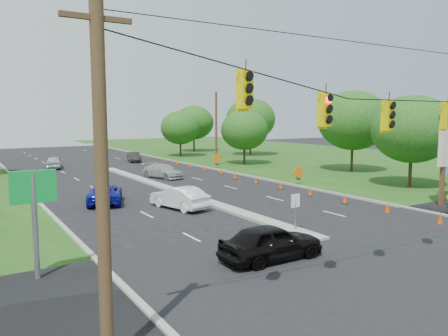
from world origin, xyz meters
TOP-DOWN VIEW (x-y plane):
  - ground at (0.00, 0.00)m, footprint 160.00×160.00m
  - grass_right at (30.00, 20.00)m, footprint 40.00×160.00m
  - cross_street at (0.00, 0.00)m, footprint 160.00×14.00m
  - curb_left at (-10.10, 30.00)m, footprint 0.25×110.00m
  - curb_right at (10.10, 30.00)m, footprint 0.25×110.00m
  - median at (0.00, 21.00)m, footprint 1.00×34.00m
  - median_sign at (0.00, 6.00)m, footprint 0.55×0.06m
  - signal_span at (-0.05, -1.00)m, footprint 25.60×0.32m
  - utility_pole_far_right at (12.50, 35.00)m, footprint 0.28×0.28m
  - cone_0 at (8.02, 3.00)m, footprint 0.32×0.32m
  - cone_1 at (8.02, 6.50)m, footprint 0.32×0.32m
  - cone_2 at (8.02, 10.00)m, footprint 0.32×0.32m
  - cone_3 at (8.02, 13.50)m, footprint 0.32×0.32m
  - cone_4 at (8.02, 17.00)m, footprint 0.32×0.32m
  - cone_5 at (8.02, 20.50)m, footprint 0.32×0.32m
  - cone_6 at (8.02, 24.00)m, footprint 0.32×0.32m
  - cone_7 at (8.62, 27.50)m, footprint 0.32×0.32m
  - cone_8 at (8.62, 31.00)m, footprint 0.32×0.32m
  - cone_9 at (8.62, 34.50)m, footprint 0.32×0.32m
  - cone_10 at (8.62, 38.00)m, footprint 0.32×0.32m
  - cone_11 at (8.62, 41.50)m, footprint 0.32×0.32m
  - work_sign_1 at (10.80, 18.00)m, footprint 1.27×0.58m
  - work_sign_2 at (10.80, 32.00)m, footprint 1.27×0.58m
  - tree_7 at (18.00, 12.00)m, footprint 6.72×6.72m
  - tree_8 at (22.00, 22.00)m, footprint 7.56×7.56m
  - tree_9 at (16.00, 34.00)m, footprint 5.88×5.88m
  - tree_10 at (24.00, 44.00)m, footprint 7.56×7.56m
  - tree_11 at (20.00, 55.00)m, footprint 6.72×6.72m
  - tree_12 at (14.00, 48.00)m, footprint 5.88×5.88m
  - black_sedan at (-3.77, 3.17)m, footprint 4.62×1.88m
  - white_sedan at (-2.48, 14.61)m, footprint 2.58×4.73m
  - blue_pickup at (-6.09, 18.96)m, footprint 3.72×5.29m
  - silver_car_far at (2.50, 28.43)m, footprint 3.16×5.14m
  - silver_car_oncoming at (-5.12, 42.20)m, footprint 2.65×4.52m
  - dark_car_receding at (5.40, 44.50)m, footprint 2.11×4.10m

SIDE VIEW (x-z plane):
  - ground at x=0.00m, z-range 0.00..0.00m
  - grass_right at x=30.00m, z-range -0.03..0.03m
  - cross_street at x=0.00m, z-range -0.01..0.01m
  - curb_left at x=-10.10m, z-range -0.08..0.08m
  - curb_right at x=10.10m, z-range -0.08..0.08m
  - median at x=0.00m, z-range -0.09..0.09m
  - cone_0 at x=8.02m, z-range 0.00..0.70m
  - cone_1 at x=8.02m, z-range 0.00..0.70m
  - cone_2 at x=8.02m, z-range 0.00..0.70m
  - cone_3 at x=8.02m, z-range 0.00..0.70m
  - cone_4 at x=8.02m, z-range 0.00..0.70m
  - cone_5 at x=8.02m, z-range 0.00..0.70m
  - cone_6 at x=8.02m, z-range 0.00..0.70m
  - cone_7 at x=8.62m, z-range 0.00..0.70m
  - cone_8 at x=8.62m, z-range 0.00..0.70m
  - cone_9 at x=8.62m, z-range 0.00..0.70m
  - cone_10 at x=8.62m, z-range 0.00..0.70m
  - cone_11 at x=8.62m, z-range 0.00..0.70m
  - dark_car_receding at x=5.40m, z-range 0.00..1.29m
  - blue_pickup at x=-6.09m, z-range 0.00..1.34m
  - silver_car_far at x=2.50m, z-range 0.00..1.39m
  - silver_car_oncoming at x=-5.12m, z-range 0.00..1.45m
  - white_sedan at x=-2.48m, z-range 0.00..1.48m
  - black_sedan at x=-3.77m, z-range 0.00..1.57m
  - work_sign_1 at x=10.80m, z-range 0.41..1.78m
  - work_sign_2 at x=10.80m, z-range 0.41..1.78m
  - median_sign at x=0.00m, z-range 0.44..2.49m
  - tree_9 at x=16.00m, z-range 0.91..7.77m
  - tree_12 at x=14.00m, z-range 0.91..7.77m
  - utility_pole_far_right at x=12.50m, z-range 0.00..9.00m
  - tree_7 at x=18.00m, z-range 1.04..8.88m
  - tree_11 at x=20.00m, z-range 1.04..8.88m
  - signal_span at x=-0.05m, z-range 0.47..9.47m
  - tree_8 at x=22.00m, z-range 1.17..9.99m
  - tree_10 at x=24.00m, z-range 1.17..9.99m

